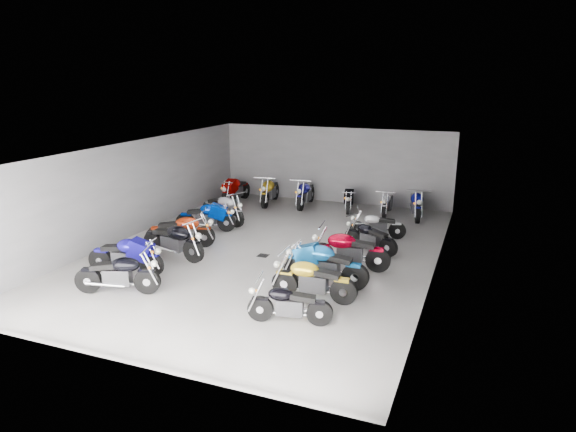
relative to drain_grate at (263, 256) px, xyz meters
name	(u,v)px	position (x,y,z in m)	size (l,w,h in m)	color
ground	(270,251)	(0.00, 0.50, -0.01)	(14.00, 14.00, 0.00)	#A09D98
wall_back	(334,165)	(0.00, 7.50, 1.59)	(10.00, 0.10, 3.20)	gray
wall_left	(134,189)	(-5.00, 0.50, 1.59)	(0.10, 14.00, 3.20)	gray
wall_right	(438,217)	(5.00, 0.50, 1.59)	(0.10, 14.00, 3.20)	gray
ceiling	(269,148)	(0.00, 0.50, 3.21)	(10.00, 14.00, 0.04)	black
drain_grate	(263,256)	(0.00, 0.00, 0.00)	(0.32, 0.32, 0.01)	black
motorcycle_left_a	(118,274)	(-2.24, -3.86, 0.51)	(2.09, 0.84, 0.95)	black
motorcycle_left_b	(126,256)	(-2.87, -2.74, 0.53)	(2.23, 0.53, 0.98)	black
motorcycle_left_c	(174,240)	(-2.41, -1.15, 0.55)	(2.29, 0.59, 1.01)	black
motorcycle_left_d	(181,231)	(-2.77, -0.18, 0.53)	(2.12, 0.94, 0.98)	black
motorcycle_left_e	(206,217)	(-2.90, 1.63, 0.50)	(2.06, 0.80, 0.93)	black
motorcycle_left_f	(223,209)	(-2.84, 2.74, 0.54)	(2.17, 1.03, 1.01)	black
motorcycle_right_a	(289,304)	(2.32, -3.81, 0.45)	(1.90, 0.55, 0.84)	black
motorcycle_right_b	(313,280)	(2.42, -2.45, 0.51)	(2.16, 0.43, 0.95)	black
motorcycle_right_c	(324,265)	(2.41, -1.46, 0.55)	(2.31, 0.46, 1.02)	black
motorcycle_right_d	(349,251)	(2.71, -0.12, 0.54)	(2.29, 0.51, 1.01)	black
motorcycle_right_e	(370,237)	(2.92, 1.58, 0.46)	(1.83, 0.89, 0.86)	black
motorcycle_right_f	(377,226)	(2.86, 2.97, 0.45)	(1.83, 0.70, 0.83)	black
motorcycle_back_a	(236,190)	(-3.87, 5.78, 0.55)	(0.46, 2.31, 1.02)	black
motorcycle_back_b	(270,191)	(-2.39, 6.08, 0.56)	(0.57, 2.35, 1.04)	black
motorcycle_back_c	(305,194)	(-0.83, 6.21, 0.55)	(0.50, 2.32, 1.02)	black
motorcycle_back_d	(350,199)	(1.05, 6.27, 0.47)	(0.55, 1.97, 0.87)	black
motorcycle_back_e	(387,203)	(2.60, 6.19, 0.46)	(0.39, 1.92, 0.84)	black
motorcycle_back_f	(416,204)	(3.71, 6.08, 0.55)	(0.69, 2.27, 1.01)	black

